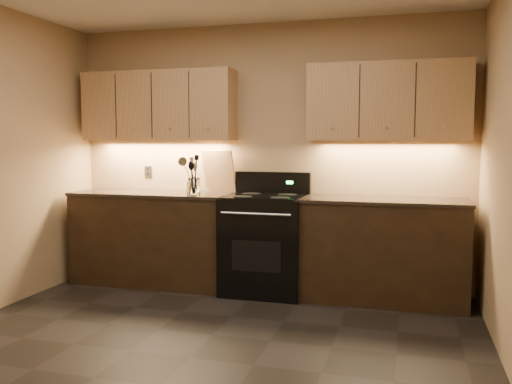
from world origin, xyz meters
TOP-DOWN VIEW (x-y plane):
  - floor at (0.00, 0.00)m, footprint 4.00×4.00m
  - wall_back at (0.00, 2.00)m, footprint 4.00×0.04m
  - counter_left at (-1.10, 1.70)m, footprint 1.62×0.62m
  - counter_right at (1.18, 1.70)m, footprint 1.46×0.62m
  - stove at (0.08, 1.68)m, footprint 0.76×0.68m
  - upper_cab_left at (-1.10, 1.85)m, footprint 1.60×0.30m
  - upper_cab_right at (1.18, 1.85)m, footprint 1.44×0.30m
  - outlet_plate at (-1.30, 1.99)m, footprint 0.08×0.01m
  - utensil_crock at (-0.62, 1.59)m, footprint 0.16×0.16m
  - cutting_board at (-0.48, 1.94)m, footprint 0.36×0.18m
  - wooden_spoon at (-0.65, 1.59)m, footprint 0.10×0.11m
  - black_spoon at (-0.62, 1.61)m, footprint 0.07×0.11m
  - black_turner at (-0.61, 1.58)m, footprint 0.10×0.18m
  - steel_spatula at (-0.60, 1.61)m, footprint 0.16×0.12m
  - steel_skimmer at (-0.58, 1.59)m, footprint 0.25×0.12m

SIDE VIEW (x-z plane):
  - floor at x=0.00m, z-range 0.00..0.00m
  - counter_left at x=-1.10m, z-range 0.00..0.93m
  - counter_right at x=1.18m, z-range 0.00..0.93m
  - stove at x=0.08m, z-range -0.09..1.05m
  - utensil_crock at x=-0.62m, z-range 0.92..1.09m
  - wooden_spoon at x=-0.65m, z-range 0.94..1.24m
  - black_spoon at x=-0.62m, z-range 0.94..1.25m
  - outlet_plate at x=-1.30m, z-range 1.06..1.18m
  - steel_spatula at x=-0.60m, z-range 0.94..1.31m
  - steel_skimmer at x=-0.58m, z-range 0.94..1.31m
  - black_turner at x=-0.61m, z-range 0.94..1.34m
  - cutting_board at x=-0.48m, z-range 0.93..1.35m
  - wall_back at x=0.00m, z-range 0.00..2.60m
  - upper_cab_left at x=-1.10m, z-range 1.45..2.15m
  - upper_cab_right at x=1.18m, z-range 1.45..2.15m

